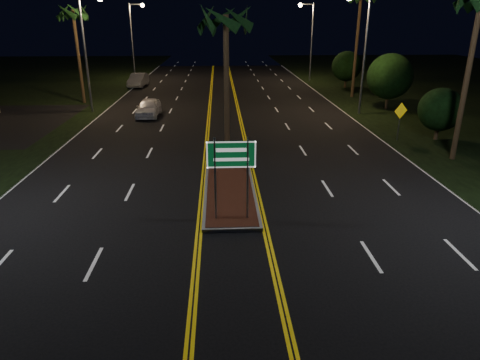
{
  "coord_description": "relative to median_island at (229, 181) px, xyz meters",
  "views": [
    {
      "loc": [
        -0.42,
        -12.02,
        7.35
      ],
      "look_at": [
        0.29,
        2.29,
        1.9
      ],
      "focal_mm": 32.0,
      "sensor_mm": 36.0,
      "label": 1
    }
  ],
  "objects": [
    {
      "name": "shrub_mid",
      "position": [
        14.0,
        17.0,
        2.64
      ],
      "size": [
        3.78,
        3.78,
        4.62
      ],
      "color": "#382819",
      "rests_on": "ground"
    },
    {
      "name": "streetlight_right_mid",
      "position": [
        10.61,
        15.0,
        5.57
      ],
      "size": [
        1.91,
        0.44,
        9.0
      ],
      "color": "gray",
      "rests_on": "ground"
    },
    {
      "name": "streetlight_left_far",
      "position": [
        -10.61,
        37.0,
        5.57
      ],
      "size": [
        1.91,
        0.44,
        9.0
      ],
      "color": "gray",
      "rests_on": "ground"
    },
    {
      "name": "median_island",
      "position": [
        0.0,
        0.0,
        0.0
      ],
      "size": [
        2.25,
        10.25,
        0.17
      ],
      "color": "gray",
      "rests_on": "ground"
    },
    {
      "name": "palm_median",
      "position": [
        0.0,
        3.5,
        7.19
      ],
      "size": [
        2.4,
        2.4,
        8.3
      ],
      "color": "#382819",
      "rests_on": "ground"
    },
    {
      "name": "shrub_near",
      "position": [
        13.5,
        7.0,
        1.86
      ],
      "size": [
        2.7,
        2.7,
        3.3
      ],
      "color": "#382819",
      "rests_on": "ground"
    },
    {
      "name": "car_far",
      "position": [
        -9.5,
        30.76,
        0.78
      ],
      "size": [
        2.54,
        5.3,
        1.72
      ],
      "primitive_type": "imported",
      "rotation": [
        0.0,
        0.0,
        -0.07
      ],
      "color": "#9DA0A6",
      "rests_on": "ground"
    },
    {
      "name": "car_near",
      "position": [
        -5.99,
        14.94,
        0.73
      ],
      "size": [
        2.21,
        4.92,
        1.62
      ],
      "primitive_type": "imported",
      "rotation": [
        0.0,
        0.0,
        -0.03
      ],
      "color": "white",
      "rests_on": "ground"
    },
    {
      "name": "ground",
      "position": [
        0.0,
        -7.0,
        -0.08
      ],
      "size": [
        120.0,
        120.0,
        0.0
      ],
      "primitive_type": "plane",
      "color": "black",
      "rests_on": "ground"
    },
    {
      "name": "streetlight_right_far",
      "position": [
        10.61,
        35.0,
        5.57
      ],
      "size": [
        1.91,
        0.44,
        9.0
      ],
      "color": "gray",
      "rests_on": "ground"
    },
    {
      "name": "streetlight_left_mid",
      "position": [
        -10.61,
        17.0,
        5.57
      ],
      "size": [
        1.91,
        0.44,
        9.0
      ],
      "color": "gray",
      "rests_on": "ground"
    },
    {
      "name": "highway_sign",
      "position": [
        0.0,
        -4.2,
        2.32
      ],
      "size": [
        1.8,
        0.08,
        3.2
      ],
      "color": "gray",
      "rests_on": "ground"
    },
    {
      "name": "warning_sign",
      "position": [
        10.96,
        6.98,
        1.47
      ],
      "size": [
        0.95,
        0.39,
        2.4
      ],
      "rotation": [
        0.0,
        0.0,
        0.37
      ],
      "color": "gray",
      "rests_on": "ground"
    },
    {
      "name": "shrub_far",
      "position": [
        13.8,
        29.0,
        2.25
      ],
      "size": [
        3.24,
        3.24,
        3.96
      ],
      "color": "#382819",
      "rests_on": "ground"
    },
    {
      "name": "palm_left_far",
      "position": [
        -12.8,
        21.0,
        7.66
      ],
      "size": [
        2.4,
        2.4,
        8.8
      ],
      "color": "#382819",
      "rests_on": "ground"
    }
  ]
}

